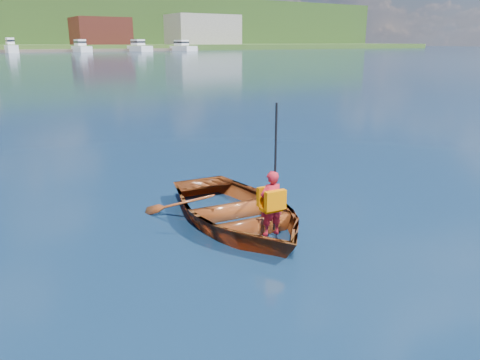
# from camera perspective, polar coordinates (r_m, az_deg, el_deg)

# --- Properties ---
(ground) EXTENTS (600.00, 600.00, 0.00)m
(ground) POSITION_cam_1_polar(r_m,az_deg,el_deg) (6.92, -1.41, -9.05)
(ground) COLOR #0F273C
(ground) RESTS_ON ground
(rowboat) EXTENTS (2.89, 3.84, 0.75)m
(rowboat) POSITION_cam_1_polar(r_m,az_deg,el_deg) (7.97, -0.46, -3.74)
(rowboat) COLOR brown
(rowboat) RESTS_ON ground
(child_paddler) EXTENTS (0.39, 0.36, 2.02)m
(child_paddler) POSITION_cam_1_polar(r_m,az_deg,el_deg) (7.16, 3.84, -2.69)
(child_paddler) COLOR #B01727
(child_paddler) RESTS_ON ground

